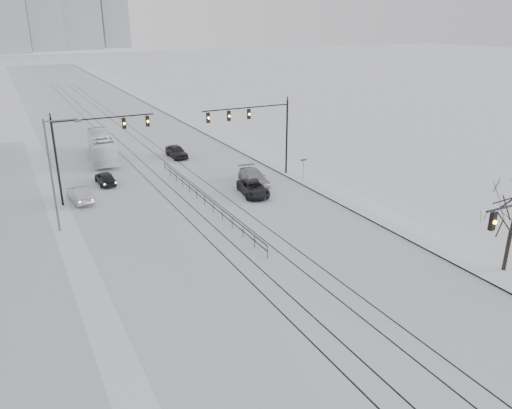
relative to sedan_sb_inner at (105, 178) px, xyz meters
name	(u,v)px	position (x,y,z in m)	size (l,w,h in m)	color
road	(126,139)	(6.77, 19.66, -0.66)	(22.00, 260.00, 0.02)	silver
sidewalk_east	(214,129)	(20.27, 19.66, -0.59)	(5.00, 260.00, 0.16)	white
curb	(199,131)	(17.82, 19.66, -0.61)	(0.10, 260.00, 0.12)	gray
tram_rails	(170,176)	(6.77, -0.34, -0.65)	(5.30, 180.00, 0.01)	black
traffic_mast_ne	(259,125)	(14.93, -5.34, 5.09)	(9.60, 0.37, 8.00)	black
traffic_mast_nw	(90,142)	(-1.75, -4.34, 4.90)	(9.10, 0.37, 8.00)	black
street_light_west	(55,168)	(-5.43, -10.34, 4.54)	(2.73, 0.25, 9.00)	#595B60
median_fence	(205,200)	(6.77, -10.34, -0.15)	(0.06, 24.00, 1.00)	black
street_sign	(303,166)	(18.57, -8.34, 0.93)	(0.70, 0.06, 2.40)	#595B60
sedan_sb_inner	(105,178)	(0.00, 0.00, 0.00)	(1.59, 3.94, 1.34)	black
sedan_sb_outer	(80,194)	(-3.13, -4.17, 0.05)	(1.54, 4.41, 1.45)	#A1A3A9
sedan_nb_front	(253,188)	(11.99, -9.81, 0.00)	(2.23, 4.83, 1.34)	black
sedan_nb_right	(254,178)	(13.43, -7.06, 0.10)	(2.15, 5.29, 1.53)	gray
sedan_nb_far	(177,152)	(9.89, 6.72, 0.07)	(1.76, 4.36, 1.49)	black
box_truck	(102,147)	(1.72, 9.96, 0.88)	(2.60, 11.13, 3.10)	white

